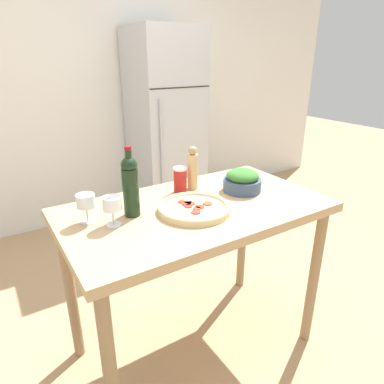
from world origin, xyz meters
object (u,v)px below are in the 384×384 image
wine_bottle (131,185)px  salad_bowl (242,181)px  refrigerator (165,128)px  salt_canister (180,180)px  pepper_mill (193,169)px  homemade_pizza (194,208)px  wine_glass_near (112,205)px  wine_glass_far (86,202)px

wine_bottle → salad_bowl: bearing=-3.3°
refrigerator → salt_canister: size_ratio=13.28×
salt_canister → refrigerator: bearing=64.6°
wine_bottle → salt_canister: (0.33, 0.13, -0.08)m
wine_bottle → salad_bowl: size_ratio=1.58×
pepper_mill → salt_canister: (-0.08, -0.01, -0.05)m
salad_bowl → homemade_pizza: (-0.36, -0.08, -0.04)m
wine_bottle → wine_glass_near: bearing=-155.2°
homemade_pizza → salt_canister: (0.07, 0.24, 0.05)m
refrigerator → pepper_mill: size_ratio=7.62×
pepper_mill → homemade_pizza: (-0.15, -0.25, -0.10)m
wine_glass_far → homemade_pizza: wine_glass_far is taller
salt_canister → wine_bottle: bearing=-159.0°
wine_bottle → pepper_mill: wine_bottle is taller
refrigerator → wine_glass_near: 2.03m
wine_glass_far → salt_canister: salt_canister is taller
salad_bowl → salt_canister: bearing=150.9°
homemade_pizza → salad_bowl: bearing=12.7°
refrigerator → wine_bottle: (-1.04, -1.62, 0.13)m
salad_bowl → homemade_pizza: bearing=-167.3°
pepper_mill → wine_glass_near: bearing=-160.6°
refrigerator → salt_canister: bearing=-115.4°
homemade_pizza → refrigerator: bearing=65.8°
wine_bottle → refrigerator: bearing=57.3°
wine_glass_near → salt_canister: salt_canister is taller
wine_glass_far → refrigerator: bearing=52.1°
pepper_mill → salad_bowl: 0.27m
wine_glass_near → wine_glass_far: (-0.09, 0.09, -0.00)m
refrigerator → wine_glass_near: refrigerator is taller
pepper_mill → refrigerator: bearing=67.1°
refrigerator → homemade_pizza: 1.90m
wine_bottle → homemade_pizza: (0.26, -0.12, -0.13)m
wine_bottle → pepper_mill: 0.43m
pepper_mill → wine_glass_far: bearing=-171.0°
wine_bottle → wine_glass_near: 0.13m
salad_bowl → homemade_pizza: salad_bowl is taller
wine_bottle → pepper_mill: bearing=18.0°
wine_glass_near → pepper_mill: 0.55m
wine_bottle → homemade_pizza: 0.31m
refrigerator → pepper_mill: (-0.63, -1.49, 0.09)m
homemade_pizza → wine_glass_far: bearing=161.3°
refrigerator → salad_bowl: refrigerator is taller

